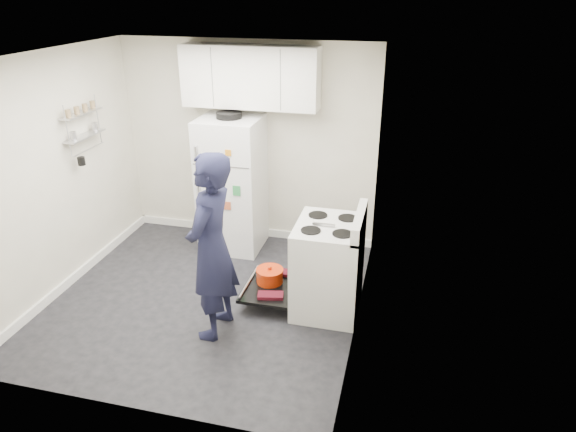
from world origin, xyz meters
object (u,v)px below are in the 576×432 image
(open_oven_door, at_px, (271,282))
(person, at_px, (211,248))
(refrigerator, at_px, (232,184))
(electric_range, at_px, (327,268))

(open_oven_door, xyz_separation_m, person, (-0.36, -0.67, 0.71))
(open_oven_door, distance_m, refrigerator, 1.46)
(refrigerator, bearing_deg, electric_range, -38.61)
(open_oven_door, bearing_deg, electric_range, -3.57)
(open_oven_door, relative_size, person, 0.39)
(open_oven_door, height_order, person, person)
(person, bearing_deg, refrigerator, -164.21)
(electric_range, bearing_deg, open_oven_door, 176.43)
(refrigerator, height_order, person, person)
(electric_range, xyz_separation_m, refrigerator, (-1.38, 1.10, 0.36))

